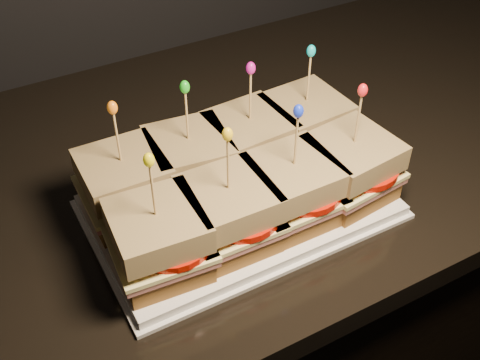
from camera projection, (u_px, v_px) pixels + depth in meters
granite_slab at (60, 216)px, 0.82m from camera, size 2.40×0.67×0.04m
platter at (240, 206)px, 0.79m from camera, size 0.38×0.23×0.02m
platter_rim at (240, 210)px, 0.80m from camera, size 0.39×0.24×0.01m
sandwich_0_bread_bot at (128, 203)px, 0.76m from camera, size 0.10×0.10×0.03m
sandwich_0_ham at (126, 193)px, 0.75m from camera, size 0.11×0.11×0.01m
sandwich_0_cheese at (126, 189)px, 0.75m from camera, size 0.11×0.11×0.01m
sandwich_0_tomato at (136, 184)px, 0.74m from camera, size 0.10×0.10×0.01m
sandwich_0_bread_top at (123, 171)px, 0.73m from camera, size 0.10×0.10×0.03m
sandwich_0_pick at (118, 140)px, 0.70m from camera, size 0.00×0.00×0.09m
sandwich_0_frill at (112, 108)px, 0.67m from camera, size 0.01×0.01×0.02m
sandwich_1_bread_bot at (191, 181)px, 0.80m from camera, size 0.11×0.11×0.03m
sandwich_1_ham at (191, 171)px, 0.79m from camera, size 0.12×0.12×0.01m
sandwich_1_cheese at (190, 167)px, 0.78m from camera, size 0.12×0.12×0.01m
sandwich_1_tomato at (200, 162)px, 0.78m from camera, size 0.10×0.10×0.01m
sandwich_1_bread_top at (189, 149)px, 0.76m from camera, size 0.11×0.11×0.03m
sandwich_1_pick at (187, 119)px, 0.73m from camera, size 0.00×0.00×0.09m
sandwich_1_frill at (185, 87)px, 0.70m from camera, size 0.01×0.01×0.02m
sandwich_2_bread_bot at (250, 161)px, 0.83m from camera, size 0.10×0.10×0.03m
sandwich_2_ham at (250, 151)px, 0.82m from camera, size 0.11×0.11×0.01m
sandwich_2_cheese at (250, 147)px, 0.81m from camera, size 0.12×0.11×0.01m
sandwich_2_tomato at (260, 142)px, 0.81m from camera, size 0.10×0.10×0.01m
sandwich_2_bread_top at (250, 129)px, 0.79m from camera, size 0.11×0.11×0.03m
sandwich_2_pick at (250, 99)px, 0.76m from camera, size 0.00×0.00×0.09m
sandwich_2_frill at (251, 68)px, 0.73m from camera, size 0.01×0.01×0.02m
sandwich_3_bread_bot at (303, 142)px, 0.86m from camera, size 0.10×0.10×0.03m
sandwich_3_ham at (304, 132)px, 0.85m from camera, size 0.11×0.11×0.01m
sandwich_3_cheese at (305, 128)px, 0.85m from camera, size 0.12×0.11×0.01m
sandwich_3_tomato at (314, 123)px, 0.84m from camera, size 0.10×0.10×0.01m
sandwich_3_bread_top at (306, 111)px, 0.83m from camera, size 0.11×0.11×0.03m
sandwich_3_pick at (309, 81)px, 0.80m from camera, size 0.00×0.00×0.09m
sandwich_3_frill at (311, 51)px, 0.77m from camera, size 0.01×0.01×0.02m
sandwich_4_bread_bot at (161, 258)px, 0.69m from camera, size 0.11×0.11×0.03m
sandwich_4_ham at (160, 248)px, 0.68m from camera, size 0.12×0.11×0.01m
sandwich_4_cheese at (159, 243)px, 0.68m from camera, size 0.12×0.11×0.01m
sandwich_4_tomato at (171, 238)px, 0.67m from camera, size 0.10×0.10×0.01m
sandwich_4_bread_top at (157, 225)px, 0.66m from camera, size 0.11×0.11×0.03m
sandwich_4_pick at (153, 193)px, 0.63m from camera, size 0.00×0.00×0.09m
sandwich_4_frill at (149, 160)px, 0.60m from camera, size 0.01×0.01×0.02m
sandwich_5_bread_bot at (229, 231)px, 0.73m from camera, size 0.10×0.10×0.03m
sandwich_5_ham at (229, 221)px, 0.72m from camera, size 0.11×0.11×0.01m
sandwich_5_cheese at (229, 217)px, 0.71m from camera, size 0.11×0.11×0.01m
sandwich_5_tomato at (240, 212)px, 0.71m from camera, size 0.10×0.10×0.01m
sandwich_5_bread_top at (229, 199)px, 0.69m from camera, size 0.10×0.10×0.03m
sandwich_5_pick at (228, 167)px, 0.66m from camera, size 0.00×0.00×0.09m
sandwich_5_frill at (227, 134)px, 0.63m from camera, size 0.01×0.01×0.02m
sandwich_6_bread_bot at (291, 207)px, 0.76m from camera, size 0.10×0.10×0.03m
sandwich_6_ham at (292, 197)px, 0.75m from camera, size 0.11×0.10×0.01m
sandwich_6_cheese at (292, 192)px, 0.74m from camera, size 0.11×0.11×0.01m
sandwich_6_tomato at (303, 188)px, 0.74m from camera, size 0.10×0.10×0.01m
sandwich_6_bread_top at (294, 175)px, 0.72m from camera, size 0.10×0.10×0.03m
sandwich_6_pick at (296, 144)px, 0.69m from camera, size 0.00×0.00×0.09m
sandwich_6_frill at (298, 111)px, 0.66m from camera, size 0.01×0.01×0.02m
sandwich_7_bread_bot at (348, 184)px, 0.79m from camera, size 0.11×0.11×0.03m
sandwich_7_ham at (350, 174)px, 0.78m from camera, size 0.12×0.11×0.01m
sandwich_7_cheese at (350, 170)px, 0.78m from camera, size 0.12×0.12×0.01m
sandwich_7_tomato at (361, 165)px, 0.77m from camera, size 0.10×0.10×0.01m
sandwich_7_bread_top at (353, 153)px, 0.76m from camera, size 0.11×0.11×0.03m
sandwich_7_pick at (358, 122)px, 0.73m from camera, size 0.00×0.00×0.09m
sandwich_7_frill at (363, 90)px, 0.70m from camera, size 0.01×0.01×0.02m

